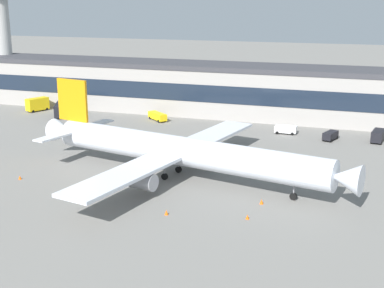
{
  "coord_description": "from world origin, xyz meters",
  "views": [
    {
      "loc": [
        37.6,
        -77.23,
        29.14
      ],
      "look_at": [
        9.21,
        5.98,
        5.0
      ],
      "focal_mm": 49.29,
      "sensor_mm": 36.0,
      "label": 1
    }
  ],
  "objects": [
    {
      "name": "airliner",
      "position": [
        8.29,
        2.17,
        4.74
      ],
      "size": [
        58.41,
        50.65,
        14.99
      ],
      "color": "silver",
      "rests_on": "ground_plane"
    },
    {
      "name": "control_tower",
      "position": [
        -68.92,
        56.97,
        22.62
      ],
      "size": [
        10.56,
        10.56,
        36.73
      ],
      "color": "#B7B7B2",
      "rests_on": "ground_plane"
    },
    {
      "name": "traffic_cone_1",
      "position": [
        -16.78,
        -7.36,
        0.34
      ],
      "size": [
        0.54,
        0.54,
        0.67
      ],
      "primitive_type": "cone",
      "color": "#F2590C",
      "rests_on": "ground_plane"
    },
    {
      "name": "ground_plane",
      "position": [
        0.0,
        0.0,
        0.0
      ],
      "size": [
        600.0,
        600.0,
        0.0
      ],
      "primitive_type": "plane",
      "color": "slate"
    },
    {
      "name": "stair_truck",
      "position": [
        -47.24,
        41.63,
        1.98
      ],
      "size": [
        4.58,
        6.46,
        3.55
      ],
      "color": "yellow",
      "rests_on": "ground_plane"
    },
    {
      "name": "pushback_tractor",
      "position": [
        20.51,
        38.46,
        1.05
      ],
      "size": [
        4.84,
        2.7,
        1.75
      ],
      "color": "white",
      "rests_on": "ground_plane"
    },
    {
      "name": "terminal_building",
      "position": [
        0.0,
        53.96,
        6.59
      ],
      "size": [
        177.18,
        15.23,
        13.14
      ],
      "color": "#9E9993",
      "rests_on": "ground_plane"
    },
    {
      "name": "traffic_cone_2",
      "position": [
        23.86,
        -5.17,
        0.37
      ],
      "size": [
        0.59,
        0.59,
        0.73
      ],
      "primitive_type": "cone",
      "color": "#F2590C",
      "rests_on": "ground_plane"
    },
    {
      "name": "follow_me_car",
      "position": [
        30.39,
        35.65,
        1.09
      ],
      "size": [
        3.19,
        4.77,
        1.85
      ],
      "color": "black",
      "rests_on": "ground_plane"
    },
    {
      "name": "traffic_cone_0",
      "position": [
        12.05,
        -13.47,
        0.36
      ],
      "size": [
        0.57,
        0.57,
        0.71
      ],
      "primitive_type": "cone",
      "color": "#F2590C",
      "rests_on": "ground_plane"
    },
    {
      "name": "traffic_cone_3",
      "position": [
        23.15,
        -11.28,
        0.33
      ],
      "size": [
        0.52,
        0.52,
        0.65
      ],
      "primitive_type": "cone",
      "color": "#F2590C",
      "rests_on": "ground_plane"
    },
    {
      "name": "belt_loader",
      "position": [
        -11.93,
        41.43,
        1.15
      ],
      "size": [
        6.24,
        5.57,
        1.95
      ],
      "color": "yellow",
      "rests_on": "ground_plane"
    },
    {
      "name": "fuel_truck",
      "position": [
        -37.44,
        38.2,
        1.88
      ],
      "size": [
        6.19,
        8.78,
        3.35
      ],
      "color": "black",
      "rests_on": "ground_plane"
    },
    {
      "name": "crew_van",
      "position": [
        40.04,
        37.33,
        1.46
      ],
      "size": [
        2.98,
        5.48,
        2.55
      ],
      "color": "black",
      "rests_on": "ground_plane"
    }
  ]
}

